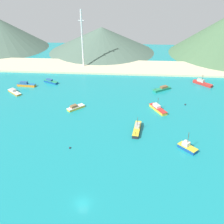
# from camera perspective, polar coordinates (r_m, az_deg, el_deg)

# --- Properties ---
(ground) EXTENTS (260.00, 280.00, 0.50)m
(ground) POSITION_cam_1_polar(r_m,az_deg,el_deg) (96.50, -3.39, -6.00)
(ground) COLOR teal
(fishing_boat_0) EXTENTS (8.70, 5.81, 1.98)m
(fishing_boat_0) POSITION_cam_1_polar(r_m,az_deg,el_deg) (147.71, -13.20, 6.49)
(fishing_boat_0) COLOR #14478C
(fishing_boat_0) RESTS_ON ground
(fishing_boat_2) EXTENTS (7.58, 7.49, 2.09)m
(fishing_boat_2) POSITION_cam_1_polar(r_m,az_deg,el_deg) (117.12, -7.96, 1.00)
(fishing_boat_2) COLOR gold
(fishing_boat_2) RESTS_ON ground
(fishing_boat_3) EXTENTS (3.73, 11.11, 5.91)m
(fishing_boat_3) POSITION_cam_1_polar(r_m,az_deg,el_deg) (100.67, 5.45, -3.70)
(fishing_boat_3) COLOR #232328
(fishing_boat_3) RESTS_ON ground
(fishing_boat_5) EXTENTS (6.69, 6.75, 6.75)m
(fishing_boat_5) POSITION_cam_1_polar(r_m,az_deg,el_deg) (94.05, 16.05, -7.34)
(fishing_boat_5) COLOR #14478C
(fishing_boat_5) RESTS_ON ground
(fishing_boat_6) EXTENTS (8.77, 8.03, 1.93)m
(fishing_boat_6) POSITION_cam_1_polar(r_m,az_deg,el_deg) (140.28, -20.50, 4.15)
(fishing_boat_6) COLOR orange
(fishing_boat_6) RESTS_ON ground
(fishing_boat_8) EXTENTS (9.70, 7.76, 2.18)m
(fishing_boat_8) POSITION_cam_1_polar(r_m,az_deg,el_deg) (137.02, 10.85, 4.97)
(fishing_boat_8) COLOR #198466
(fishing_boat_8) RESTS_ON ground
(fishing_boat_10) EXTENTS (10.00, 3.12, 2.59)m
(fishing_boat_10) POSITION_cam_1_polar(r_m,az_deg,el_deg) (146.51, -18.20, 5.69)
(fishing_boat_10) COLOR orange
(fishing_boat_10) RESTS_ON ground
(fishing_boat_11) EXTENTS (9.48, 9.26, 5.37)m
(fishing_boat_11) POSITION_cam_1_polar(r_m,az_deg,el_deg) (149.26, 19.02, 5.99)
(fishing_boat_11) COLOR red
(fishing_boat_11) RESTS_ON ground
(fishing_boat_12) EXTENTS (7.44, 10.52, 5.86)m
(fishing_boat_12) POSITION_cam_1_polar(r_m,az_deg,el_deg) (116.46, 9.92, 0.74)
(fishing_boat_12) COLOR gold
(fishing_boat_12) RESTS_ON ground
(buoy_0) EXTENTS (0.73, 0.73, 0.73)m
(buoy_0) POSITION_cam_1_polar(r_m,az_deg,el_deg) (92.69, -9.12, -7.71)
(buoy_0) COLOR #232328
(buoy_0) RESTS_ON ground
(buoy_1) EXTENTS (0.78, 0.78, 0.78)m
(buoy_1) POSITION_cam_1_polar(r_m,az_deg,el_deg) (124.38, 15.63, 1.56)
(buoy_1) COLOR #232328
(buoy_1) RESTS_ON ground
(beach_strip) EXTENTS (247.00, 25.61, 1.20)m
(beach_strip) POSITION_cam_1_polar(r_m,az_deg,el_deg) (167.03, 0.02, 9.77)
(beach_strip) COLOR beige
(beach_strip) RESTS_ON ground
(hill_central) EXTENTS (78.23, 78.23, 17.86)m
(hill_central) POSITION_cam_1_polar(r_m,az_deg,el_deg) (201.31, -2.26, 15.48)
(hill_central) COLOR #4C6656
(hill_central) RESTS_ON ground
(radio_tower) EXTENTS (3.48, 2.78, 34.79)m
(radio_tower) POSITION_cam_1_polar(r_m,az_deg,el_deg) (163.55, -6.49, 15.43)
(radio_tower) COLOR silver
(radio_tower) RESTS_ON ground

